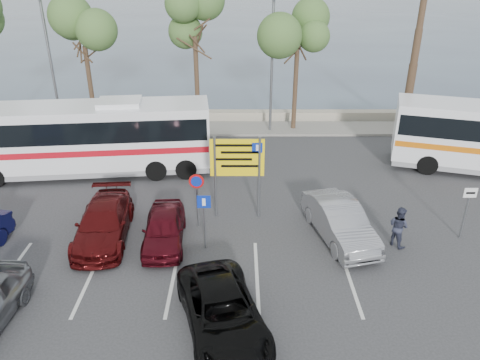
{
  "coord_description": "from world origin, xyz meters",
  "views": [
    {
      "loc": [
        1.1,
        -14.11,
        10.13
      ],
      "look_at": [
        1.12,
        3.0,
        1.8
      ],
      "focal_mm": 35.0,
      "sensor_mm": 36.0,
      "label": 1
    }
  ],
  "objects_px": {
    "street_lamp_left": "(50,58)",
    "pedestrian_far": "(399,226)",
    "street_lamp_right": "(272,58)",
    "direction_sign": "(237,164)",
    "car_red": "(164,228)",
    "coach_bus_left": "(86,141)",
    "suv_black": "(223,312)",
    "car_silver_b": "(340,221)",
    "car_maroon": "(104,223)"
  },
  "relations": [
    {
      "from": "street_lamp_left",
      "to": "pedestrian_far",
      "type": "relative_size",
      "value": 4.92
    },
    {
      "from": "street_lamp_left",
      "to": "street_lamp_right",
      "type": "bearing_deg",
      "value": 0.0
    },
    {
      "from": "street_lamp_right",
      "to": "direction_sign",
      "type": "xyz_separation_m",
      "value": [
        -2.0,
        -10.32,
        -2.17
      ]
    },
    {
      "from": "car_red",
      "to": "coach_bus_left",
      "type": "bearing_deg",
      "value": 123.08
    },
    {
      "from": "direction_sign",
      "to": "suv_black",
      "type": "xyz_separation_m",
      "value": [
        -0.4,
        -6.7,
        -1.78
      ]
    },
    {
      "from": "street_lamp_right",
      "to": "car_silver_b",
      "type": "distance_m",
      "value": 12.78
    },
    {
      "from": "street_lamp_left",
      "to": "car_red",
      "type": "distance_m",
      "value": 15.35
    },
    {
      "from": "street_lamp_right",
      "to": "suv_black",
      "type": "relative_size",
      "value": 1.73
    },
    {
      "from": "coach_bus_left",
      "to": "street_lamp_right",
      "type": "bearing_deg",
      "value": 32.16
    },
    {
      "from": "direction_sign",
      "to": "street_lamp_right",
      "type": "bearing_deg",
      "value": 79.06
    },
    {
      "from": "car_red",
      "to": "direction_sign",
      "type": "bearing_deg",
      "value": 32.62
    },
    {
      "from": "street_lamp_left",
      "to": "coach_bus_left",
      "type": "relative_size",
      "value": 0.65
    },
    {
      "from": "street_lamp_left",
      "to": "suv_black",
      "type": "xyz_separation_m",
      "value": [
        10.6,
        -17.02,
        -3.95
      ]
    },
    {
      "from": "street_lamp_right",
      "to": "suv_black",
      "type": "distance_m",
      "value": 17.64
    },
    {
      "from": "street_lamp_left",
      "to": "pedestrian_far",
      "type": "height_order",
      "value": "street_lamp_left"
    },
    {
      "from": "suv_black",
      "to": "car_maroon",
      "type": "bearing_deg",
      "value": 118.24
    },
    {
      "from": "street_lamp_left",
      "to": "car_red",
      "type": "height_order",
      "value": "street_lamp_left"
    },
    {
      "from": "coach_bus_left",
      "to": "car_red",
      "type": "distance_m",
      "value": 8.0
    },
    {
      "from": "street_lamp_left",
      "to": "suv_black",
      "type": "bearing_deg",
      "value": -58.08
    },
    {
      "from": "car_red",
      "to": "street_lamp_left",
      "type": "bearing_deg",
      "value": 120.27
    },
    {
      "from": "street_lamp_right",
      "to": "pedestrian_far",
      "type": "relative_size",
      "value": 4.92
    },
    {
      "from": "street_lamp_left",
      "to": "direction_sign",
      "type": "bearing_deg",
      "value": -43.17
    },
    {
      "from": "direction_sign",
      "to": "suv_black",
      "type": "bearing_deg",
      "value": -93.45
    },
    {
      "from": "street_lamp_right",
      "to": "car_maroon",
      "type": "bearing_deg",
      "value": -120.92
    },
    {
      "from": "suv_black",
      "to": "pedestrian_far",
      "type": "xyz_separation_m",
      "value": [
        6.52,
        4.5,
        0.17
      ]
    },
    {
      "from": "car_maroon",
      "to": "car_silver_b",
      "type": "height_order",
      "value": "car_silver_b"
    },
    {
      "from": "coach_bus_left",
      "to": "suv_black",
      "type": "xyz_separation_m",
      "value": [
        7.1,
        -11.05,
        -1.11
      ]
    },
    {
      "from": "car_red",
      "to": "suv_black",
      "type": "bearing_deg",
      "value": -66.08
    },
    {
      "from": "pedestrian_far",
      "to": "street_lamp_left",
      "type": "bearing_deg",
      "value": 18.78
    },
    {
      "from": "coach_bus_left",
      "to": "car_maroon",
      "type": "distance_m",
      "value": 6.56
    },
    {
      "from": "direction_sign",
      "to": "coach_bus_left",
      "type": "xyz_separation_m",
      "value": [
        -7.5,
        4.35,
        -0.67
      ]
    },
    {
      "from": "street_lamp_left",
      "to": "street_lamp_right",
      "type": "height_order",
      "value": "same"
    },
    {
      "from": "suv_black",
      "to": "street_lamp_left",
      "type": "bearing_deg",
      "value": 106.33
    },
    {
      "from": "street_lamp_right",
      "to": "coach_bus_left",
      "type": "distance_m",
      "value": 11.58
    },
    {
      "from": "car_maroon",
      "to": "car_silver_b",
      "type": "relative_size",
      "value": 1.05
    },
    {
      "from": "car_maroon",
      "to": "suv_black",
      "type": "height_order",
      "value": "car_maroon"
    },
    {
      "from": "car_silver_b",
      "to": "street_lamp_left",
      "type": "bearing_deg",
      "value": 127.72
    },
    {
      "from": "direction_sign",
      "to": "car_red",
      "type": "xyz_separation_m",
      "value": [
        -2.8,
        -2.03,
        -1.78
      ]
    },
    {
      "from": "pedestrian_far",
      "to": "car_maroon",
      "type": "bearing_deg",
      "value": 52.43
    },
    {
      "from": "street_lamp_right",
      "to": "coach_bus_left",
      "type": "bearing_deg",
      "value": -147.84
    },
    {
      "from": "coach_bus_left",
      "to": "street_lamp_left",
      "type": "bearing_deg",
      "value": 120.36
    },
    {
      "from": "street_lamp_left",
      "to": "car_silver_b",
      "type": "relative_size",
      "value": 1.79
    },
    {
      "from": "car_maroon",
      "to": "car_silver_b",
      "type": "distance_m",
      "value": 9.19
    },
    {
      "from": "street_lamp_left",
      "to": "suv_black",
      "type": "relative_size",
      "value": 1.73
    },
    {
      "from": "suv_black",
      "to": "car_silver_b",
      "type": "xyz_separation_m",
      "value": [
        4.39,
        5.0,
        0.09
      ]
    },
    {
      "from": "car_silver_b",
      "to": "pedestrian_far",
      "type": "distance_m",
      "value": 2.18
    },
    {
      "from": "suv_black",
      "to": "car_silver_b",
      "type": "relative_size",
      "value": 1.04
    },
    {
      "from": "coach_bus_left",
      "to": "car_silver_b",
      "type": "relative_size",
      "value": 2.76
    },
    {
      "from": "street_lamp_right",
      "to": "pedestrian_far",
      "type": "bearing_deg",
      "value": -71.78
    },
    {
      "from": "street_lamp_right",
      "to": "pedestrian_far",
      "type": "distance_m",
      "value": 13.71
    }
  ]
}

